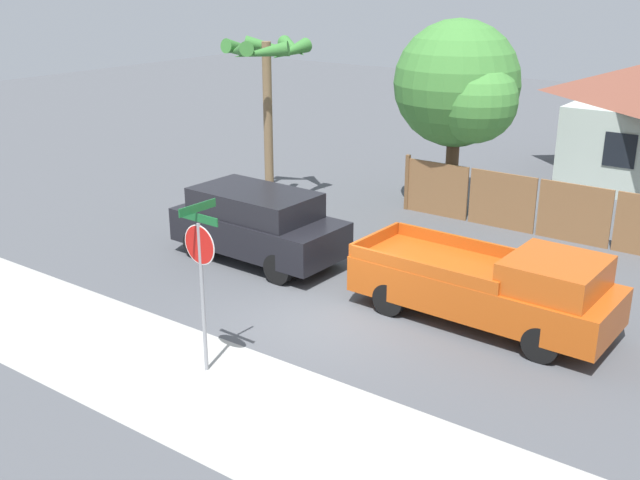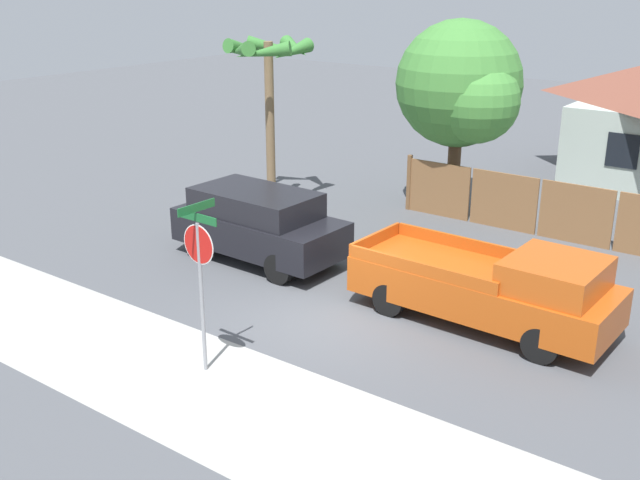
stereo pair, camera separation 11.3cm
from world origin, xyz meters
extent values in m
plane|color=#4C4F54|center=(0.00, 0.00, 0.00)|extent=(80.00, 80.00, 0.00)
cube|color=#A3A39E|center=(0.00, -3.60, 0.00)|extent=(36.00, 3.20, 0.01)
cube|color=brown|center=(-1.51, 7.92, 0.82)|extent=(1.99, 0.06, 1.63)
cube|color=brown|center=(0.56, 7.92, 0.82)|extent=(1.99, 0.06, 1.63)
cube|color=brown|center=(2.64, 7.92, 0.82)|extent=(1.99, 0.06, 1.63)
cube|color=brown|center=(-2.55, 7.92, 0.87)|extent=(0.12, 0.12, 1.73)
cube|color=black|center=(2.41, 12.80, 1.64)|extent=(1.00, 0.04, 1.10)
cylinder|color=brown|center=(-1.52, 8.84, 1.23)|extent=(0.40, 0.40, 2.46)
sphere|color=#428438|center=(-1.52, 8.84, 3.87)|extent=(3.77, 3.77, 3.77)
sphere|color=#478F3C|center=(-0.67, 8.37, 3.50)|extent=(2.45, 2.45, 2.45)
cylinder|color=brown|center=(-6.36, 5.83, 2.53)|extent=(0.28, 0.28, 5.06)
cone|color=#387A33|center=(-5.47, 5.83, 4.81)|extent=(0.44, 1.67, 0.69)
cone|color=#387A33|center=(-5.91, 6.61, 4.81)|extent=(1.66, 1.21, 0.69)
cone|color=#387A33|center=(-6.80, 6.61, 4.81)|extent=(1.66, 1.21, 0.69)
cone|color=#387A33|center=(-7.25, 5.83, 4.81)|extent=(0.44, 1.67, 0.69)
cone|color=#387A33|center=(-6.80, 5.06, 4.81)|extent=(1.66, 1.21, 0.69)
cone|color=#387A33|center=(-5.91, 5.06, 4.81)|extent=(1.66, 1.21, 0.69)
cube|color=black|center=(-3.40, 1.82, 0.79)|extent=(4.55, 2.10, 0.86)
cube|color=black|center=(-3.51, 1.83, 1.53)|extent=(3.19, 1.91, 0.62)
cube|color=black|center=(-2.02, 1.78, 1.53)|extent=(0.11, 1.74, 0.52)
cylinder|color=black|center=(-1.98, 2.66, 0.38)|extent=(0.76, 0.22, 0.76)
cylinder|color=black|center=(-2.03, 0.91, 0.38)|extent=(0.76, 0.22, 0.76)
cylinder|color=black|center=(-4.76, 2.74, 0.38)|extent=(0.76, 0.22, 0.76)
cylinder|color=black|center=(-4.81, 0.99, 0.38)|extent=(0.76, 0.22, 0.76)
cube|color=#B74C14|center=(2.70, 1.82, 0.74)|extent=(5.53, 2.20, 0.79)
cube|color=#B74C14|center=(4.21, 1.78, 1.44)|extent=(1.81, 1.93, 0.61)
cube|color=#B74C14|center=(1.81, 2.82, 1.27)|extent=(3.44, 0.18, 0.28)
cube|color=#B74C14|center=(1.75, 0.88, 1.27)|extent=(3.44, 0.18, 0.28)
cube|color=#B74C14|center=(0.01, 1.90, 1.27)|extent=(0.14, 1.94, 0.28)
cylinder|color=black|center=(4.43, 2.68, 0.36)|extent=(0.73, 0.22, 0.73)
cylinder|color=black|center=(4.37, 0.86, 0.36)|extent=(0.73, 0.22, 0.73)
cylinder|color=black|center=(1.04, 2.78, 0.36)|extent=(0.73, 0.22, 0.73)
cylinder|color=black|center=(0.98, 0.96, 0.36)|extent=(0.73, 0.22, 0.73)
cylinder|color=gray|center=(-0.53, -3.09, 1.44)|extent=(0.07, 0.07, 2.88)
cylinder|color=red|center=(-0.53, -3.09, 2.48)|extent=(0.69, 0.05, 0.69)
cylinder|color=white|center=(-0.53, -3.09, 2.48)|extent=(0.74, 0.04, 0.74)
cube|color=#19602D|center=(-0.53, -3.09, 2.98)|extent=(0.95, 0.05, 0.15)
cube|color=#19602D|center=(-0.53, -3.09, 3.16)|extent=(0.05, 0.85, 0.15)
camera|label=1|loc=(8.39, -11.82, 6.96)|focal=42.00mm
camera|label=2|loc=(8.48, -11.75, 6.96)|focal=42.00mm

